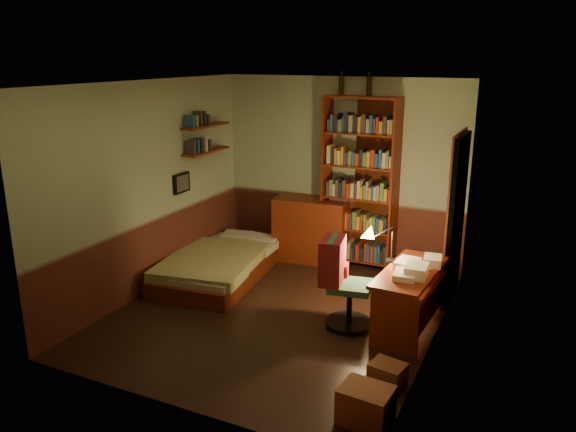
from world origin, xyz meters
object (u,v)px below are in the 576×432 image
at_px(dresser, 311,229).
at_px(cardboard_box_b, 388,374).
at_px(office_chair, 350,289).
at_px(desk, 409,299).
at_px(bookshelf, 360,184).
at_px(cardboard_box_a, 366,405).
at_px(desk_lamp, 392,236).
at_px(bed, 220,256).
at_px(mini_stereo, 340,195).

distance_m(dresser, cardboard_box_b, 3.30).
bearing_deg(office_chair, dresser, 114.34).
bearing_deg(desk, bookshelf, 128.86).
bearing_deg(cardboard_box_a, cardboard_box_b, 88.20).
relative_size(desk_lamp, cardboard_box_b, 1.96).
distance_m(bookshelf, cardboard_box_a, 3.71).
xyz_separation_m(bookshelf, desk, (1.11, -1.58, -0.84)).
xyz_separation_m(bookshelf, desk_lamp, (0.85, -1.42, -0.21)).
relative_size(bed, office_chair, 2.29).
height_order(bed, desk, desk).
relative_size(bookshelf, desk_lamp, 3.99).
height_order(desk_lamp, cardboard_box_a, desk_lamp).
bearing_deg(cardboard_box_b, dresser, 125.18).
relative_size(dresser, mini_stereo, 4.10).
xyz_separation_m(dresser, cardboard_box_b, (1.89, -2.68, -0.35)).
relative_size(mini_stereo, desk, 0.20).
height_order(desk, cardboard_box_b, desk).
relative_size(bed, desk, 1.59).
xyz_separation_m(desk, desk_lamp, (-0.26, 0.17, 0.63)).
height_order(bed, bookshelf, bookshelf).
xyz_separation_m(cardboard_box_a, cardboard_box_b, (0.02, 0.59, -0.05)).
xyz_separation_m(dresser, cardboard_box_a, (1.87, -3.27, -0.30)).
bearing_deg(office_chair, desk, 11.57).
relative_size(bookshelf, cardboard_box_a, 5.74).
height_order(dresser, cardboard_box_a, dresser).
xyz_separation_m(bookshelf, office_chair, (0.52, -1.82, -0.74)).
distance_m(desk_lamp, office_chair, 0.75).
relative_size(bed, desk_lamp, 3.37).
bearing_deg(bed, desk_lamp, -11.16).
height_order(dresser, bookshelf, bookshelf).
relative_size(bed, mini_stereo, 7.91).
bearing_deg(cardboard_box_b, bed, 150.38).
relative_size(mini_stereo, desk_lamp, 0.43).
bearing_deg(desk_lamp, bookshelf, 113.68).
height_order(office_chair, cardboard_box_b, office_chair).
relative_size(mini_stereo, cardboard_box_b, 0.83).
distance_m(mini_stereo, bookshelf, 0.35).
xyz_separation_m(mini_stereo, office_chair, (0.81, -1.86, -0.55)).
distance_m(mini_stereo, cardboard_box_b, 3.30).
distance_m(bed, desk, 2.66).
bearing_deg(bookshelf, office_chair, -68.05).
bearing_deg(dresser, mini_stereo, 12.00).
relative_size(bed, dresser, 1.93).
distance_m(mini_stereo, office_chair, 2.10).
bearing_deg(bookshelf, mini_stereo, 178.15).
bearing_deg(desk, office_chair, -154.49).
xyz_separation_m(desk_lamp, cardboard_box_b, (0.37, -1.35, -0.86)).
relative_size(bed, bookshelf, 0.85).
bearing_deg(desk_lamp, bed, 167.74).
bearing_deg(dresser, cardboard_box_a, -66.19).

